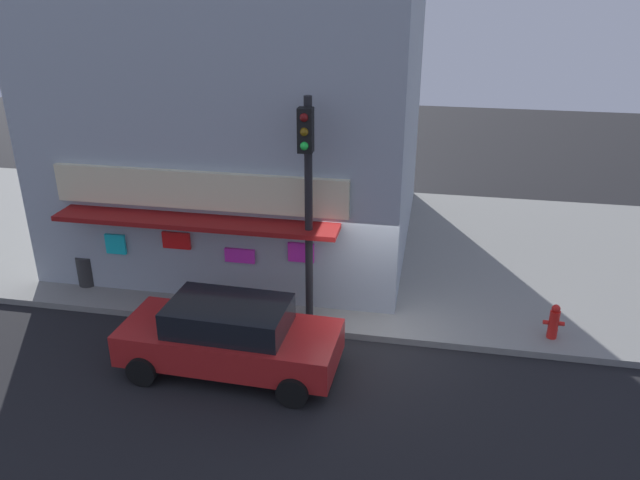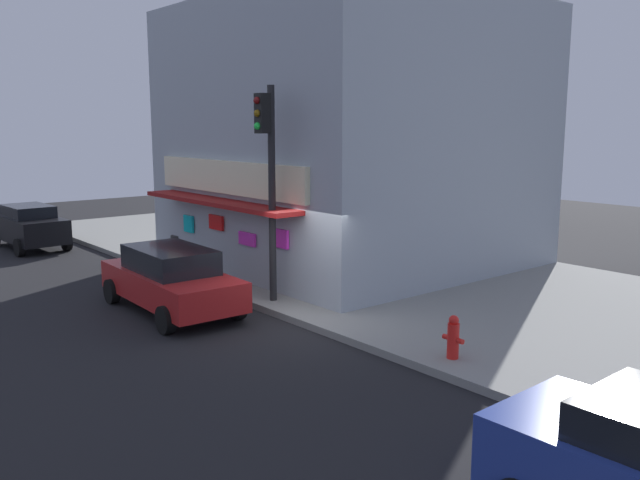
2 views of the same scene
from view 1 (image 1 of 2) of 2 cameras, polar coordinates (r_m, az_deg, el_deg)
The scene contains 7 objects.
ground_plane at distance 14.65m, azimuth 4.32°, elevation -9.23°, with size 56.87×56.87×0.00m, color black.
sidewalk at distance 19.20m, azimuth 6.17°, elevation -0.75°, with size 37.92×10.41×0.17m, color gray.
corner_building at distance 19.18m, azimuth -6.25°, elevation 12.03°, with size 9.64×10.17×8.00m.
traffic_light at distance 13.72m, azimuth -1.15°, elevation 5.08°, with size 0.32×0.58×5.33m.
fire_hydrant at distance 15.19m, azimuth 20.65°, elevation -7.03°, with size 0.47×0.23×0.85m.
trash_can at distance 17.70m, azimuth -20.63°, elevation -2.64°, with size 0.47×0.47×0.81m, color #2D2D2D.
parked_car_red at distance 13.38m, azimuth -8.27°, elevation -8.72°, with size 4.65×2.17×1.60m.
Camera 1 is at (1.23, -12.31, 7.86)m, focal length 34.90 mm.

